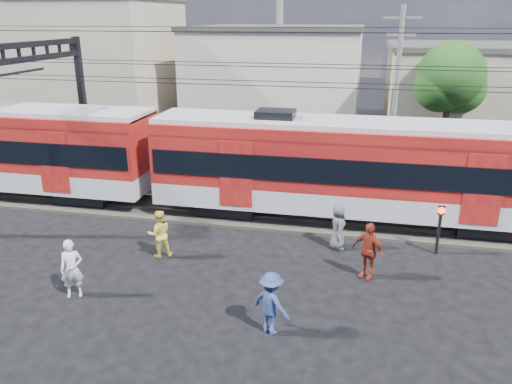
{
  "coord_description": "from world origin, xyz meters",
  "views": [
    {
      "loc": [
        4.39,
        -11.28,
        7.97
      ],
      "look_at": [
        0.92,
        5.0,
        2.08
      ],
      "focal_mm": 35.0,
      "sensor_mm": 36.0,
      "label": 1
    }
  ],
  "objects_px": {
    "pedestrian_a": "(72,269)",
    "pedestrian_c": "(271,303)",
    "crossing_signal": "(440,221)",
    "commuter_train": "(360,166)"
  },
  "relations": [
    {
      "from": "commuter_train",
      "to": "pedestrian_a",
      "type": "relative_size",
      "value": 27.89
    },
    {
      "from": "commuter_train",
      "to": "pedestrian_a",
      "type": "height_order",
      "value": "commuter_train"
    },
    {
      "from": "pedestrian_a",
      "to": "pedestrian_c",
      "type": "bearing_deg",
      "value": -30.18
    },
    {
      "from": "pedestrian_c",
      "to": "crossing_signal",
      "type": "xyz_separation_m",
      "value": [
        4.89,
        5.82,
        0.38
      ]
    },
    {
      "from": "pedestrian_a",
      "to": "pedestrian_c",
      "type": "xyz_separation_m",
      "value": [
        6.12,
        -0.59,
        -0.02
      ]
    },
    {
      "from": "pedestrian_c",
      "to": "pedestrian_a",
      "type": "bearing_deg",
      "value": 22.78
    },
    {
      "from": "commuter_train",
      "to": "pedestrian_c",
      "type": "xyz_separation_m",
      "value": [
        -2.06,
        -8.14,
        -1.52
      ]
    },
    {
      "from": "crossing_signal",
      "to": "commuter_train",
      "type": "bearing_deg",
      "value": 140.7
    },
    {
      "from": "pedestrian_a",
      "to": "crossing_signal",
      "type": "relative_size",
      "value": 0.99
    },
    {
      "from": "pedestrian_a",
      "to": "crossing_signal",
      "type": "distance_m",
      "value": 12.19
    }
  ]
}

